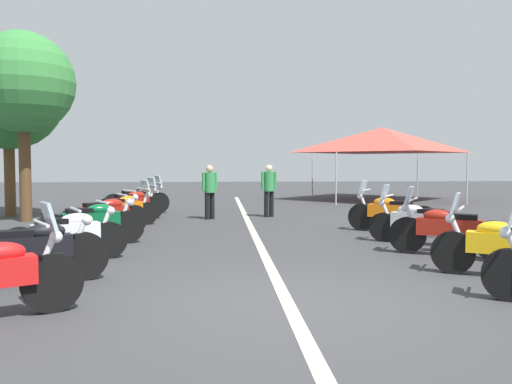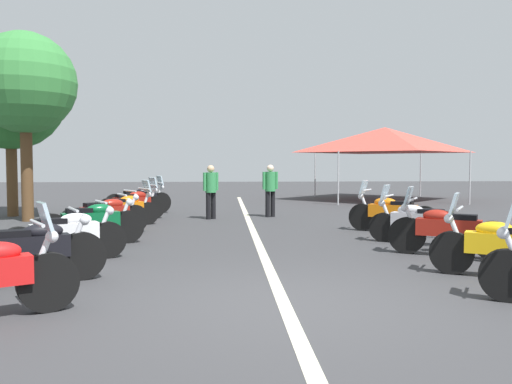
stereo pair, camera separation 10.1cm
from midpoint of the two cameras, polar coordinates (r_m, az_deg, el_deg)
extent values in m
plane|color=#38383A|center=(6.27, 3.53, -12.03)|extent=(80.00, 80.00, 0.00)
cube|color=beige|center=(12.23, 0.05, -4.54)|extent=(26.00, 0.16, 0.01)
cylinder|color=black|center=(6.31, -21.11, -9.06)|extent=(0.45, 0.64, 0.66)
cylinder|color=silver|center=(6.24, -21.70, -6.40)|extent=(0.21, 0.29, 0.58)
cylinder|color=silver|center=(6.19, -22.13, -3.13)|extent=(0.56, 0.35, 0.04)
sphere|color=silver|center=(6.24, -20.75, -4.53)|extent=(0.14, 0.14, 0.14)
cube|color=silver|center=(6.20, -21.42, -2.45)|extent=(0.37, 0.29, 0.32)
cylinder|color=black|center=(7.83, -17.98, -6.58)|extent=(0.42, 0.67, 0.68)
cube|color=black|center=(7.70, -22.97, -5.49)|extent=(0.70, 1.05, 0.30)
ellipsoid|color=black|center=(7.69, -21.67, -3.96)|extent=(0.46, 0.58, 0.22)
cube|color=black|center=(7.65, -24.64, -4.22)|extent=(0.44, 0.55, 0.12)
cylinder|color=silver|center=(7.77, -18.45, -4.43)|extent=(0.19, 0.29, 0.58)
cylinder|color=silver|center=(7.73, -18.79, -1.79)|extent=(0.57, 0.31, 0.04)
sphere|color=silver|center=(7.77, -17.68, -2.93)|extent=(0.14, 0.14, 0.14)
cylinder|color=black|center=(9.47, -15.46, -5.00)|extent=(0.43, 0.62, 0.63)
cylinder|color=black|center=(9.17, -23.96, -5.42)|extent=(0.43, 0.62, 0.63)
cube|color=white|center=(9.27, -19.66, -4.12)|extent=(0.76, 1.07, 0.30)
ellipsoid|color=white|center=(9.29, -18.60, -2.85)|extent=(0.48, 0.58, 0.22)
cube|color=black|center=(9.20, -21.02, -3.07)|extent=(0.46, 0.55, 0.12)
cylinder|color=silver|center=(9.41, -15.83, -3.21)|extent=(0.20, 0.29, 0.58)
cylinder|color=silver|center=(9.37, -16.10, -1.03)|extent=(0.56, 0.33, 0.04)
sphere|color=silver|center=(9.42, -15.21, -1.97)|extent=(0.14, 0.14, 0.14)
cylinder|color=silver|center=(9.40, -22.40, -5.77)|extent=(0.33, 0.52, 0.08)
cylinder|color=black|center=(11.14, -13.49, -3.66)|extent=(0.42, 0.67, 0.67)
cylinder|color=black|center=(10.83, -20.93, -3.98)|extent=(0.42, 0.67, 0.67)
cube|color=#0C592D|center=(10.94, -17.17, -2.89)|extent=(0.74, 1.12, 0.30)
ellipsoid|color=#0C592D|center=(10.96, -16.27, -1.81)|extent=(0.46, 0.58, 0.22)
cube|color=black|center=(10.88, -18.32, -1.99)|extent=(0.45, 0.55, 0.12)
cylinder|color=silver|center=(11.09, -13.80, -2.13)|extent=(0.19, 0.29, 0.58)
cylinder|color=silver|center=(11.05, -14.03, -0.28)|extent=(0.57, 0.31, 0.04)
sphere|color=silver|center=(11.10, -13.27, -1.09)|extent=(0.14, 0.14, 0.14)
cylinder|color=silver|center=(11.06, -19.56, -4.33)|extent=(0.31, 0.53, 0.08)
cylinder|color=black|center=(12.75, -12.80, -2.82)|extent=(0.50, 0.62, 0.66)
cylinder|color=black|center=(12.19, -18.87, -3.19)|extent=(0.50, 0.62, 0.66)
cube|color=maroon|center=(12.44, -15.78, -2.18)|extent=(0.86, 1.05, 0.30)
ellipsoid|color=maroon|center=(12.49, -15.04, -1.23)|extent=(0.51, 0.57, 0.22)
cube|color=black|center=(12.34, -16.73, -1.40)|extent=(0.49, 0.54, 0.12)
cylinder|color=silver|center=(12.70, -13.06, -1.49)|extent=(0.23, 0.28, 0.58)
cylinder|color=silver|center=(12.66, -13.25, 0.12)|extent=(0.53, 0.39, 0.04)
sphere|color=silver|center=(12.74, -12.63, -0.57)|extent=(0.14, 0.14, 0.14)
cylinder|color=silver|center=(12.47, -17.91, -3.49)|extent=(0.39, 0.49, 0.08)
cylinder|color=black|center=(14.36, -11.45, -2.26)|extent=(0.46, 0.58, 0.60)
cylinder|color=black|center=(13.80, -16.57, -2.55)|extent=(0.46, 0.58, 0.60)
cube|color=orange|center=(14.05, -13.97, -1.67)|extent=(0.82, 1.02, 0.30)
ellipsoid|color=orange|center=(14.11, -13.31, -0.83)|extent=(0.51, 0.58, 0.22)
cube|color=black|center=(13.95, -14.81, -0.98)|extent=(0.49, 0.54, 0.12)
cylinder|color=silver|center=(14.30, -11.68, -1.08)|extent=(0.22, 0.28, 0.58)
cylinder|color=silver|center=(14.26, -11.84, 0.36)|extent=(0.53, 0.38, 0.04)
sphere|color=silver|center=(14.34, -11.29, -0.26)|extent=(0.14, 0.14, 0.14)
cylinder|color=silver|center=(14.08, -15.79, -2.79)|extent=(0.38, 0.50, 0.08)
cube|color=silver|center=(14.30, -11.56, 0.65)|extent=(0.37, 0.30, 0.32)
cylinder|color=black|center=(15.83, -10.79, -1.64)|extent=(0.51, 0.62, 0.67)
cylinder|color=black|center=(15.20, -15.44, -1.89)|extent=(0.51, 0.62, 0.67)
cube|color=maroon|center=(15.49, -13.07, -1.10)|extent=(0.87, 1.03, 0.30)
ellipsoid|color=maroon|center=(15.56, -12.49, -0.34)|extent=(0.52, 0.57, 0.22)
cube|color=black|center=(15.38, -13.81, -0.47)|extent=(0.50, 0.54, 0.12)
cylinder|color=silver|center=(15.78, -10.99, -0.56)|extent=(0.23, 0.27, 0.58)
cylinder|color=silver|center=(15.74, -11.13, 0.74)|extent=(0.52, 0.40, 0.04)
sphere|color=silver|center=(15.83, -10.65, 0.18)|extent=(0.14, 0.14, 0.14)
cylinder|color=silver|center=(15.49, -14.76, -2.16)|extent=(0.39, 0.49, 0.08)
cube|color=silver|center=(15.78, -10.88, 1.00)|extent=(0.36, 0.31, 0.32)
cylinder|color=black|center=(17.62, -10.09, -1.13)|extent=(0.46, 0.66, 0.68)
cylinder|color=black|center=(17.07, -14.79, -1.32)|extent=(0.46, 0.66, 0.68)
cube|color=black|center=(17.32, -12.41, -0.63)|extent=(0.83, 1.14, 0.30)
ellipsoid|color=black|center=(17.37, -11.86, 0.05)|extent=(0.49, 0.58, 0.22)
cube|color=black|center=(17.23, -13.10, -0.06)|extent=(0.47, 0.55, 0.12)
cylinder|color=silver|center=(17.57, -10.28, -0.16)|extent=(0.21, 0.29, 0.58)
cylinder|color=silver|center=(17.54, -10.41, 1.01)|extent=(0.56, 0.35, 0.04)
sphere|color=silver|center=(17.61, -9.95, 0.50)|extent=(0.14, 0.14, 0.14)
cylinder|color=silver|center=(17.35, -14.03, -1.58)|extent=(0.35, 0.52, 0.08)
cube|color=silver|center=(17.57, -10.17, 1.24)|extent=(0.37, 0.29, 0.32)
cylinder|color=black|center=(7.00, 25.82, -8.11)|extent=(0.43, 0.62, 0.63)
sphere|color=silver|center=(6.92, 25.50, -4.03)|extent=(0.14, 0.14, 0.14)
cube|color=silver|center=(6.89, 26.13, -2.15)|extent=(0.37, 0.28, 0.32)
cylinder|color=black|center=(8.38, 20.71, -6.14)|extent=(0.44, 0.62, 0.63)
cube|color=#EAB214|center=(8.31, 25.93, -5.08)|extent=(0.82, 1.13, 0.30)
ellipsoid|color=#EAB214|center=(8.29, 24.72, -3.68)|extent=(0.49, 0.58, 0.22)
cylinder|color=silver|center=(8.34, 21.16, -4.12)|extent=(0.21, 0.29, 0.58)
cylinder|color=silver|center=(8.29, 21.48, -1.66)|extent=(0.55, 0.35, 0.04)
sphere|color=silver|center=(8.32, 20.43, -2.73)|extent=(0.14, 0.14, 0.14)
cube|color=silver|center=(8.30, 20.94, -1.16)|extent=(0.37, 0.29, 0.32)
cylinder|color=black|center=(9.99, 16.28, -4.51)|extent=(0.46, 0.64, 0.66)
cylinder|color=black|center=(9.83, 24.47, -4.79)|extent=(0.46, 0.64, 0.66)
cube|color=maroon|center=(9.86, 20.36, -3.62)|extent=(0.79, 1.07, 0.30)
ellipsoid|color=maroon|center=(9.86, 19.34, -2.44)|extent=(0.49, 0.58, 0.22)
cube|color=black|center=(9.82, 21.66, -2.62)|extent=(0.47, 0.55, 0.12)
cylinder|color=silver|center=(9.95, 16.65, -2.81)|extent=(0.21, 0.29, 0.58)
cylinder|color=silver|center=(9.91, 16.91, -0.75)|extent=(0.55, 0.35, 0.04)
sphere|color=silver|center=(9.95, 16.04, -1.64)|extent=(0.14, 0.14, 0.14)
cylinder|color=silver|center=(9.68, 22.72, -5.46)|extent=(0.35, 0.51, 0.08)
cube|color=silver|center=(9.92, 16.46, -0.33)|extent=(0.37, 0.29, 0.32)
cylinder|color=black|center=(11.35, 13.88, -3.71)|extent=(0.45, 0.59, 0.61)
cylinder|color=black|center=(11.05, 21.19, -4.01)|extent=(0.45, 0.59, 0.61)
cube|color=silver|center=(11.16, 17.50, -2.95)|extent=(0.83, 1.08, 0.30)
ellipsoid|color=silver|center=(11.18, 16.62, -1.89)|extent=(0.50, 0.58, 0.22)
cube|color=black|center=(11.10, 18.63, -2.07)|extent=(0.48, 0.54, 0.12)
cylinder|color=silver|center=(11.30, 14.19, -2.21)|extent=(0.22, 0.28, 0.58)
cylinder|color=silver|center=(11.26, 14.41, -0.39)|extent=(0.54, 0.37, 0.04)
sphere|color=silver|center=(11.31, 13.67, -1.18)|extent=(0.14, 0.14, 0.14)
cylinder|color=silver|center=(10.93, 19.53, -4.54)|extent=(0.37, 0.51, 0.08)
cube|color=silver|center=(11.28, 14.03, -0.03)|extent=(0.37, 0.30, 0.32)
cylinder|color=black|center=(13.08, 11.66, -2.67)|extent=(0.47, 0.63, 0.66)
cylinder|color=black|center=(12.72, 17.95, -2.92)|extent=(0.47, 0.63, 0.66)
cube|color=orange|center=(12.86, 14.77, -2.00)|extent=(0.83, 1.09, 0.30)
ellipsoid|color=orange|center=(12.89, 14.01, -1.08)|extent=(0.50, 0.58, 0.22)
cube|color=black|center=(12.79, 15.74, -1.23)|extent=(0.48, 0.54, 0.12)
cylinder|color=silver|center=(13.03, 11.92, -1.37)|extent=(0.21, 0.28, 0.58)
cylinder|color=silver|center=(13.00, 12.11, 0.21)|extent=(0.54, 0.37, 0.04)
sphere|color=silver|center=(13.05, 11.47, -0.47)|extent=(0.14, 0.14, 0.14)
cylinder|color=silver|center=(12.61, 16.48, -3.40)|extent=(0.36, 0.51, 0.08)
cube|color=silver|center=(13.02, 11.78, 0.53)|extent=(0.37, 0.30, 0.32)
cube|color=orange|center=(11.11, 25.78, -5.58)|extent=(0.36, 0.36, 0.03)
cone|color=orange|center=(11.07, 25.82, -4.04)|extent=(0.26, 0.26, 0.60)
cylinder|color=white|center=(11.07, 25.82, -3.91)|extent=(0.19, 0.19, 0.07)
cylinder|color=black|center=(15.40, -4.98, -1.51)|extent=(0.14, 0.14, 0.78)
cylinder|color=black|center=(15.51, -4.44, -1.48)|extent=(0.14, 0.14, 0.78)
cylinder|color=#338C4C|center=(15.42, -4.72, 1.04)|extent=(0.32, 0.32, 0.59)
cylinder|color=#338C4C|center=(15.29, -5.39, 1.12)|extent=(0.09, 0.09, 0.53)
cylinder|color=#338C4C|center=(15.55, -4.07, 1.16)|extent=(0.09, 0.09, 0.53)
sphere|color=#D8AD84|center=(15.41, -4.73, 2.52)|extent=(0.21, 0.21, 0.21)
cylinder|color=black|center=(15.98, 1.45, -1.32)|extent=(0.14, 0.14, 0.79)
cylinder|color=black|center=(16.07, 2.00, -1.30)|extent=(0.14, 0.14, 0.79)
cylinder|color=#338C4C|center=(15.99, 1.73, 1.14)|extent=(0.32, 0.32, 0.59)
cylinder|color=#338C4C|center=(15.88, 1.05, 1.24)|extent=(0.09, 0.09, 0.53)
cylinder|color=#338C4C|center=(16.10, 2.40, 1.26)|extent=(0.09, 0.09, 0.53)
sphere|color=beige|center=(15.98, 1.73, 2.58)|extent=(0.21, 0.21, 0.21)
cylinder|color=brown|center=(16.11, -23.35, 2.20)|extent=(0.32, 0.32, 2.89)
sphere|color=#38843D|center=(16.26, -23.54, 10.78)|extent=(2.81, 2.81, 2.81)
cylinder|color=brown|center=(17.84, -24.72, 1.69)|extent=(0.32, 0.32, 2.55)
sphere|color=#2D7A33|center=(17.96, -24.90, 9.47)|extent=(3.31, 3.31, 3.31)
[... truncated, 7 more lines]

